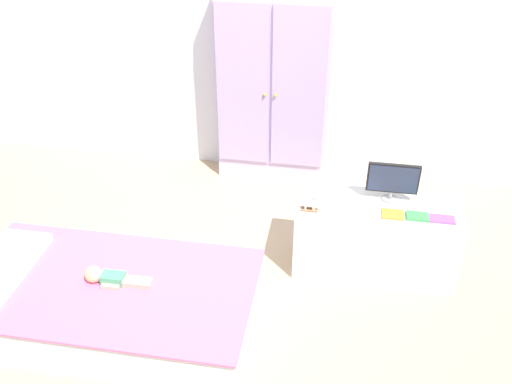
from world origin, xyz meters
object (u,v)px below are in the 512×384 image
Objects in this scene: rocking_horse_toy at (311,202)px; doll at (106,277)px; wardrobe at (272,88)px; book_purple at (442,219)px; tv_stand at (375,237)px; book_orange at (393,214)px; bed at (110,300)px; tv_monitor at (393,180)px; book_green at (417,216)px.

doll is at bearing -152.80° from rocking_horse_toy.
wardrobe is 10.03× the size of book_purple.
wardrobe is 1.43m from tv_stand.
wardrobe reaches higher than book_orange.
bed is 1.75m from book_orange.
book_green is at bearing -46.59° from tv_monitor.
tv_stand is 6.60× the size of book_purple.
rocking_horse_toy is 0.81× the size of book_purple.
book_orange is (1.60, 0.61, 0.20)m from doll.
doll is 1.80m from tv_monitor.
tv_stand reaches higher than doll.
wardrobe is at bearing 128.28° from book_orange.
wardrobe is 1.33m from tv_monitor.
wardrobe is 11.88× the size of book_green.
doll is 1.68m from tv_stand.
wardrobe is 1.57m from book_green.
book_orange is at bearing -51.26° from tv_stand.
book_green reaches higher than doll.
doll is at bearing -162.22° from book_purple.
rocking_horse_toy is at bearing -176.12° from book_orange.
tv_stand is 7.60× the size of book_orange.
book_green is at bearing -47.51° from wardrobe.
book_green is (0.63, 0.03, -0.05)m from rocking_horse_toy.
tv_stand is at bearing -51.76° from wardrobe.
wardrobe is (0.70, 1.76, 0.64)m from bed.
doll is 1.73m from book_orange.
tv_stand is at bearing -131.99° from tv_monitor.
bed is at bearing -111.55° from wardrobe.
book_purple is (1.19, -1.14, -0.27)m from wardrobe.
rocking_horse_toy is at bearing -157.42° from tv_monitor.
tv_monitor is at bearing 26.37° from bed.
doll is 0.25× the size of wardrobe.
book_orange is at bearing 3.88° from rocking_horse_toy.
doll is 1.86m from book_green.
rocking_horse_toy is at bearing -177.00° from book_green.
doll is 3.03× the size of book_green.
tv_monitor is 0.22m from book_orange.
rocking_horse_toy is (1.11, 0.59, 0.43)m from bed.
tv_stand is (1.52, 0.71, 0.12)m from bed.
book_purple is (1.88, 0.62, 0.37)m from bed.
wardrobe is 1.52× the size of tv_stand.
tv_monitor reaches higher than bed.
wardrobe is at bearing 136.12° from book_purple.
book_orange is 1.03× the size of book_green.
rocking_horse_toy is at bearing -177.55° from book_purple.
book_green is (1.05, -1.14, -0.27)m from wardrobe.
book_orange is at bearing -85.95° from tv_monitor.
book_purple is (1.89, 0.61, 0.20)m from doll.
rocking_horse_toy reaches higher than bed.
wardrobe is 1.48m from book_orange.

